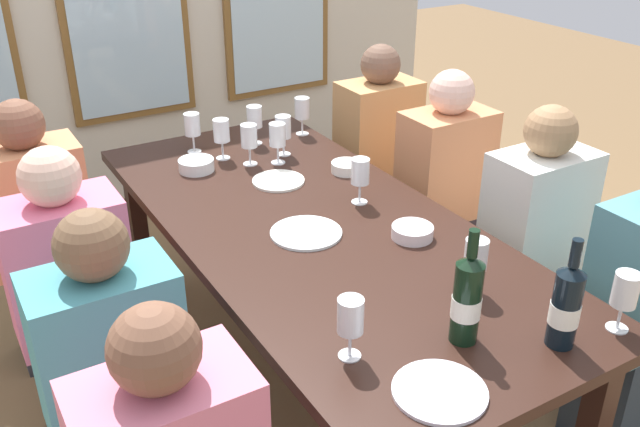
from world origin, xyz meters
TOP-DOWN VIEW (x-y plane):
  - ground_plane at (0.00, 0.00)m, footprint 12.00×12.00m
  - dining_table at (0.00, 0.00)m, footprint 0.94×2.11m
  - white_plate_0 at (-0.07, -0.05)m, footprint 0.25×0.25m
  - white_plate_1 at (-0.19, -0.90)m, footprint 0.23×0.23m
  - white_plate_2 at (0.05, 0.37)m, footprint 0.21×0.21m
  - wine_bottle_0 at (0.21, -0.91)m, footprint 0.08×0.08m
  - wine_bottle_1 at (-0.00, -0.77)m, footprint 0.08×0.08m
  - tasting_bowl_0 at (-0.19, 0.65)m, footprint 0.14×0.14m
  - tasting_bowl_1 at (0.23, -0.25)m, footprint 0.14×0.14m
  - tasting_bowl_2 at (0.33, 0.32)m, footprint 0.12×0.12m
  - wine_glass_0 at (0.15, 0.80)m, footprint 0.07×0.07m
  - wine_glass_1 at (0.20, 0.62)m, footprint 0.07×0.07m
  - wine_glass_2 at (-0.12, 0.84)m, footprint 0.07×0.07m
  - wine_glass_3 at (0.14, 0.55)m, footprint 0.07×0.07m
  - wine_glass_4 at (-0.30, -0.68)m, footprint 0.07×0.07m
  - wine_glass_5 at (0.39, -0.95)m, footprint 0.07×0.07m
  - wine_glass_6 at (0.18, -0.61)m, footprint 0.07×0.07m
  - wine_glass_7 at (0.03, 0.59)m, footprint 0.07×0.07m
  - wine_glass_8 at (0.39, 0.79)m, footprint 0.07×0.07m
  - wine_glass_9 at (0.22, 0.06)m, footprint 0.07×0.07m
  - wine_glass_10 at (-0.04, 0.71)m, footprint 0.07×0.07m
  - seated_person_2 at (-0.81, -0.27)m, footprint 0.38×0.24m
  - seated_person_3 at (0.81, -0.27)m, footprint 0.38×0.24m
  - seated_person_4 at (-0.81, 0.22)m, footprint 0.38×0.24m
  - seated_person_5 at (0.81, 0.26)m, footprint 0.38×0.24m
  - seated_person_6 at (-0.81, 0.76)m, footprint 0.38×0.24m
  - seated_person_7 at (0.81, 0.77)m, footprint 0.38×0.24m

SIDE VIEW (x-z plane):
  - ground_plane at x=0.00m, z-range 0.00..0.00m
  - seated_person_2 at x=-0.81m, z-range -0.03..1.08m
  - seated_person_3 at x=0.81m, z-range -0.03..1.08m
  - seated_person_4 at x=-0.81m, z-range -0.03..1.08m
  - seated_person_5 at x=0.81m, z-range -0.03..1.08m
  - seated_person_6 at x=-0.81m, z-range -0.03..1.08m
  - seated_person_7 at x=0.81m, z-range -0.03..1.08m
  - dining_table at x=0.00m, z-range 0.30..1.04m
  - white_plate_0 at x=-0.07m, z-range 0.74..0.75m
  - white_plate_1 at x=-0.19m, z-range 0.74..0.75m
  - white_plate_2 at x=0.05m, z-range 0.74..0.75m
  - tasting_bowl_2 at x=0.33m, z-range 0.74..0.78m
  - tasting_bowl_1 at x=0.23m, z-range 0.74..0.78m
  - tasting_bowl_0 at x=-0.19m, z-range 0.74..0.79m
  - wine_glass_6 at x=0.18m, z-range 0.77..0.94m
  - wine_glass_9 at x=0.22m, z-range 0.77..0.94m
  - wine_glass_1 at x=0.20m, z-range 0.77..0.94m
  - wine_glass_10 at x=-0.04m, z-range 0.77..0.94m
  - wine_glass_3 at x=0.14m, z-range 0.77..0.94m
  - wine_bottle_0 at x=0.21m, z-range 0.70..1.02m
  - wine_glass_0 at x=0.15m, z-range 0.77..0.95m
  - wine_glass_2 at x=-0.12m, z-range 0.77..0.95m
  - wine_glass_4 at x=-0.30m, z-range 0.77..0.95m
  - wine_glass_5 at x=0.39m, z-range 0.77..0.95m
  - wine_glass_7 at x=0.03m, z-range 0.77..0.95m
  - wine_glass_8 at x=0.39m, z-range 0.77..0.95m
  - wine_bottle_1 at x=0.00m, z-range 0.70..1.03m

